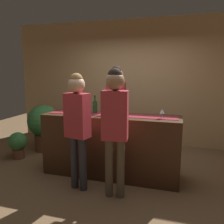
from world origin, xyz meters
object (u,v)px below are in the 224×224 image
customer_browsing (77,119)px  wine_bottle_green (95,107)px  wine_glass_far_end (117,109)px  potted_plant_small (18,143)px  potted_plant_tall (44,124)px  wine_glass_near_customer (73,107)px  customer_sipping (115,119)px  bartender (116,103)px  wine_glass_mid_counter (162,112)px  wine_bottle_amber (108,108)px

customer_browsing → wine_bottle_green: bearing=101.0°
wine_glass_far_end → potted_plant_small: size_ratio=0.27×
potted_plant_small → potted_plant_tall: bearing=68.4°
customer_browsing → wine_glass_near_customer: bearing=134.4°
wine_glass_near_customer → potted_plant_tall: size_ratio=0.14×
customer_sipping → potted_plant_small: size_ratio=3.32×
wine_glass_near_customer → bartender: bearing=42.6°
wine_glass_mid_counter → bartender: bartender is taller
wine_glass_far_end → customer_browsing: customer_browsing is taller
wine_bottle_amber → wine_glass_far_end: wine_bottle_amber is taller
wine_glass_mid_counter → bartender: bearing=144.1°
wine_bottle_green → wine_glass_mid_counter: 1.11m
wine_glass_mid_counter → potted_plant_tall: bearing=162.4°
bartender → wine_glass_far_end: bearing=101.6°
wine_bottle_green → wine_glass_mid_counter: (1.11, -0.11, -0.01)m
customer_browsing → wine_glass_far_end: bearing=66.5°
wine_bottle_green → bartender: size_ratio=0.17×
wine_glass_mid_counter → potted_plant_tall: (-2.57, 0.81, -0.55)m
bartender → customer_sipping: bartender is taller
wine_bottle_green → potted_plant_tall: size_ratio=0.30×
wine_bottle_green → customer_sipping: 0.88m
wine_bottle_amber → potted_plant_small: 2.11m
wine_glass_mid_counter → potted_plant_tall: wine_glass_mid_counter is taller
wine_bottle_amber → customer_sipping: size_ratio=0.17×
bartender → customer_browsing: size_ratio=1.07×
wine_bottle_amber → customer_browsing: 0.67m
wine_glass_near_customer → wine_bottle_amber: bearing=0.2°
customer_sipping → potted_plant_tall: customer_sipping is taller
bartender → wine_bottle_amber: bearing=87.2°
wine_glass_near_customer → potted_plant_small: (-1.31, 0.15, -0.82)m
wine_glass_far_end → customer_sipping: customer_sipping is taller
wine_bottle_green → customer_browsing: size_ratio=0.18×
wine_bottle_amber → customer_browsing: (-0.27, -0.60, -0.09)m
customer_sipping → customer_browsing: (-0.57, 0.06, -0.05)m
customer_browsing → potted_plant_small: 1.97m
wine_bottle_amber → customer_browsing: customer_browsing is taller
wine_glass_near_customer → potted_plant_tall: (-1.08, 0.74, -0.55)m
customer_browsing → potted_plant_tall: customer_browsing is taller
wine_glass_mid_counter → customer_sipping: 0.81m
wine_bottle_green → potted_plant_small: bearing=176.0°
wine_bottle_green → potted_plant_small: size_ratio=0.57×
wine_glass_mid_counter → wine_glass_far_end: same height
wine_glass_near_customer → bartender: 0.83m
wine_glass_far_end → customer_browsing: 0.71m
potted_plant_tall → potted_plant_small: 0.68m
potted_plant_tall → potted_plant_small: (-0.23, -0.58, -0.27)m
wine_glass_near_customer → wine_glass_mid_counter: 1.50m
wine_bottle_amber → bartender: bearing=91.7°
wine_glass_near_customer → bartender: size_ratio=0.08×
wine_glass_far_end → potted_plant_small: wine_glass_far_end is taller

